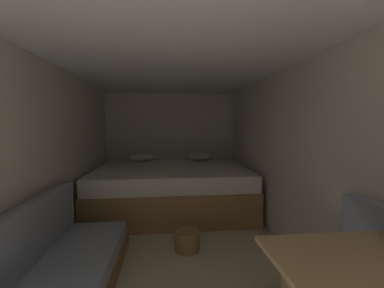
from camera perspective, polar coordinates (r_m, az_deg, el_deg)
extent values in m
plane|color=beige|center=(2.71, -4.02, -26.52)|extent=(6.95, 6.95, 0.00)
cube|color=beige|center=(4.85, -5.08, -0.08)|extent=(2.64, 0.05, 2.04)
cube|color=beige|center=(2.66, -33.37, -4.40)|extent=(0.05, 4.95, 2.04)
cube|color=beige|center=(2.73, 24.25, -3.87)|extent=(0.05, 4.95, 2.04)
cube|color=white|center=(2.43, -4.29, 20.48)|extent=(2.64, 4.95, 0.05)
cube|color=#9E7247|center=(4.05, -4.79, -12.20)|extent=(2.42, 1.75, 0.48)
cube|color=white|center=(3.96, -4.82, -7.22)|extent=(2.38, 1.71, 0.24)
ellipsoid|color=white|center=(4.62, -11.78, -3.16)|extent=(0.46, 0.30, 0.16)
ellipsoid|color=white|center=(4.63, 1.74, -3.04)|extent=(0.46, 0.30, 0.16)
cube|color=tan|center=(1.41, 36.12, -22.65)|extent=(0.78, 0.62, 0.02)
cylinder|color=olive|center=(2.89, -1.16, -22.07)|extent=(0.27, 0.27, 0.22)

